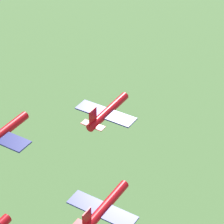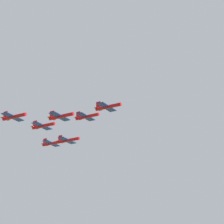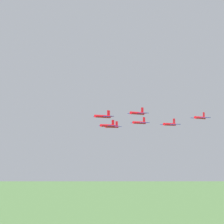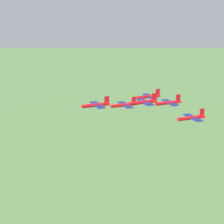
{
  "view_description": "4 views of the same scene",
  "coord_description": "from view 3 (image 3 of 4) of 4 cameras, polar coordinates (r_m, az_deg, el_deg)",
  "views": [
    {
      "loc": [
        -38.65,
        6.46,
        161.43
      ],
      "look_at": [
        -20.57,
        -55.42,
        116.21
      ],
      "focal_mm": 85.0,
      "sensor_mm": 36.0,
      "label": 1
    },
    {
      "loc": [
        -189.39,
        -103.75,
        45.42
      ],
      "look_at": [
        -21.52,
        -59.13,
        111.95
      ],
      "focal_mm": 85.0,
      "sensor_mm": 36.0,
      "label": 2
    },
    {
      "loc": [
        55.58,
        -231.93,
        106.98
      ],
      "look_at": [
        -16.52,
        -53.44,
        116.98
      ],
      "focal_mm": 70.0,
      "sensor_mm": 36.0,
      "label": 3
    },
    {
      "loc": [
        126.48,
        -161.29,
        164.88
      ],
      "look_at": [
        -13.34,
        -54.59,
        113.36
      ],
      "focal_mm": 85.0,
      "sensor_mm": 36.0,
      "label": 4
    }
  ],
  "objects": [
    {
      "name": "jet_0",
      "position": [
        190.63,
        -1.16,
        -0.57
      ],
      "size": [
        9.95,
        10.26,
        3.45
      ],
      "rotation": [
        0.0,
        0.0,
        2.87
      ],
      "color": "#B20C14"
    },
    {
      "name": "jet_5",
      "position": [
        223.61,
        0.03,
        -1.91
      ],
      "size": [
        9.95,
        10.26,
        3.45
      ],
      "rotation": [
        0.0,
        0.0,
        2.87
      ],
      "color": "#B20C14"
    },
    {
      "name": "jet_3",
      "position": [
        204.91,
        7.59,
        -1.6
      ],
      "size": [
        9.95,
        10.26,
        3.45
      ],
      "rotation": [
        0.0,
        0.0,
        2.87
      ],
      "color": "#B20C14"
    },
    {
      "name": "jet_1",
      "position": [
        197.32,
        3.37,
        -0.15
      ],
      "size": [
        9.95,
        10.26,
        3.45
      ],
      "rotation": [
        0.0,
        0.0,
        2.87
      ],
      "color": "#B20C14"
    },
    {
      "name": "jet_4",
      "position": [
        213.83,
        3.64,
        -1.39
      ],
      "size": [
        9.95,
        10.26,
        3.45
      ],
      "rotation": [
        0.0,
        0.0,
        2.87
      ],
      "color": "#B20C14"
    },
    {
      "name": "jet_6",
      "position": [
        213.8,
        11.47,
        -0.73
      ],
      "size": [
        9.95,
        10.26,
        3.45
      ],
      "rotation": [
        0.0,
        0.0,
        2.87
      ],
      "color": "#B20C14"
    },
    {
      "name": "jet_2",
      "position": [
        207.05,
        -0.52,
        -1.77
      ],
      "size": [
        9.95,
        10.26,
        3.45
      ],
      "rotation": [
        0.0,
        0.0,
        2.87
      ],
      "color": "#B20C14"
    }
  ]
}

